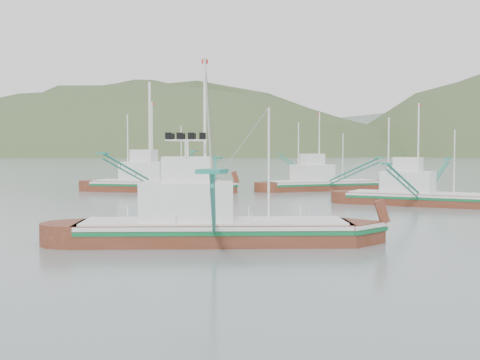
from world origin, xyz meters
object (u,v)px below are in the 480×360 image
(bg_boat_left, at_px, (155,178))
(bg_boat_right, at_px, (421,187))
(main_boat, at_px, (212,204))
(bg_boat_far, at_px, (322,172))

(bg_boat_left, bearing_deg, bg_boat_right, -20.19)
(main_boat, bearing_deg, bg_boat_right, 51.11)
(main_boat, bearing_deg, bg_boat_left, 99.56)
(main_boat, height_order, bg_boat_far, main_boat)
(bg_boat_left, distance_m, bg_boat_right, 33.08)
(bg_boat_left, relative_size, bg_boat_far, 1.27)
(bg_boat_right, bearing_deg, bg_boat_left, 172.99)
(bg_boat_far, bearing_deg, bg_boat_left, 166.27)
(bg_boat_left, xyz_separation_m, bg_boat_right, (31.61, -9.74, 0.12))
(main_boat, relative_size, bg_boat_far, 1.18)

